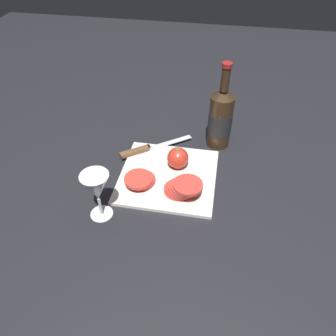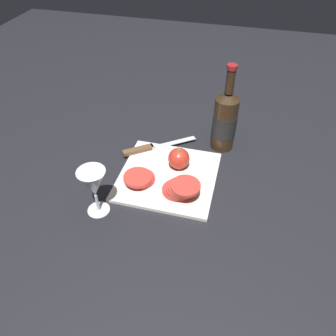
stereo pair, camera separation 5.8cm
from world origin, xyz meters
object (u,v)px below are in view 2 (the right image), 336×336
at_px(wine_bottle, 225,121).
at_px(knife, 145,149).
at_px(wine_glass, 93,185).
at_px(tomato_slice_stack_near, 139,178).
at_px(tomato_slice_stack_far, 181,188).
at_px(whole_tomato, 179,158).

bearing_deg(wine_bottle, knife, 22.46).
bearing_deg(wine_glass, knife, -99.98).
relative_size(wine_bottle, knife, 1.32).
xyz_separation_m(wine_glass, tomato_slice_stack_near, (-0.08, -0.13, -0.08)).
bearing_deg(wine_bottle, tomato_slice_stack_near, 49.42).
xyz_separation_m(tomato_slice_stack_near, tomato_slice_stack_far, (-0.14, 0.02, 0.01)).
bearing_deg(tomato_slice_stack_far, wine_bottle, -107.19).
distance_m(tomato_slice_stack_near, tomato_slice_stack_far, 0.14).
bearing_deg(wine_glass, tomato_slice_stack_far, -152.69).
relative_size(wine_glass, tomato_slice_stack_near, 1.45).
relative_size(whole_tomato, tomato_slice_stack_near, 0.68).
distance_m(whole_tomato, tomato_slice_stack_far, 0.12).
bearing_deg(wine_glass, whole_tomato, -128.47).
xyz_separation_m(wine_glass, whole_tomato, (-0.18, -0.23, -0.06)).
distance_m(knife, tomato_slice_stack_far, 0.24).
distance_m(whole_tomato, tomato_slice_stack_near, 0.14).
distance_m(wine_bottle, whole_tomato, 0.21).
height_order(wine_bottle, tomato_slice_stack_far, wine_bottle).
bearing_deg(tomato_slice_stack_near, wine_glass, 58.19).
xyz_separation_m(wine_glass, knife, (-0.05, -0.29, -0.09)).
relative_size(wine_bottle, tomato_slice_stack_near, 2.93).
height_order(whole_tomato, tomato_slice_stack_far, whole_tomato).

